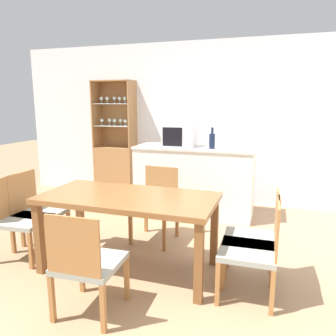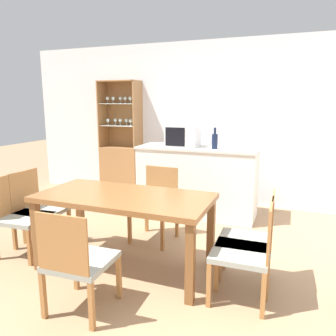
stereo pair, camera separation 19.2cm
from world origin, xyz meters
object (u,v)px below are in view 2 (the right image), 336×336
(dining_table, at_px, (124,204))
(dining_chair_side_left_far, at_px, (38,209))
(microwave, at_px, (183,136))
(dining_chair_side_right_far, at_px, (250,240))
(wine_bottle, at_px, (215,141))
(display_cabinet, at_px, (122,161))
(dining_chair_side_right_near, at_px, (247,251))
(dining_chair_head_far, at_px, (156,205))
(dining_chair_head_near, at_px, (78,261))
(dining_chair_side_left_near, at_px, (21,216))

(dining_table, height_order, dining_chair_side_left_far, dining_chair_side_left_far)
(microwave, bearing_deg, dining_chair_side_right_far, -54.50)
(wine_bottle, bearing_deg, microwave, 167.64)
(display_cabinet, xyz_separation_m, microwave, (1.30, -0.52, 0.55))
(dining_chair_side_right_near, bearing_deg, dining_table, 83.30)
(dining_chair_side_right_near, relative_size, dining_chair_head_far, 1.00)
(display_cabinet, relative_size, wine_bottle, 6.78)
(dining_table, bearing_deg, dining_chair_side_right_far, 5.96)
(dining_chair_side_right_far, height_order, dining_chair_side_right_near, same)
(dining_chair_side_left_far, height_order, dining_chair_head_far, same)
(dining_chair_side_right_far, relative_size, dining_chair_head_far, 1.00)
(display_cabinet, relative_size, dining_chair_side_right_far, 2.31)
(dining_chair_head_near, distance_m, dining_chair_side_right_near, 1.33)
(dining_chair_side_right_near, bearing_deg, wine_bottle, 20.41)
(display_cabinet, xyz_separation_m, dining_table, (1.32, -2.32, 0.07))
(dining_chair_side_left_far, bearing_deg, dining_chair_side_right_far, 89.77)
(dining_chair_side_left_near, xyz_separation_m, dining_chair_side_right_far, (2.36, 0.25, 0.00))
(dining_chair_side_right_far, bearing_deg, dining_table, 93.65)
(dining_chair_side_left_far, distance_m, dining_chair_side_right_far, 2.36)
(dining_table, height_order, dining_chair_head_near, dining_chair_head_near)
(dining_chair_head_far, height_order, microwave, microwave)
(dining_chair_head_near, xyz_separation_m, dining_chair_side_left_near, (-1.18, 0.63, 0.00))
(dining_table, distance_m, microwave, 1.86)
(dining_chair_head_near, xyz_separation_m, wine_bottle, (0.47, 2.44, 0.67))
(display_cabinet, height_order, dining_chair_side_right_near, display_cabinet)
(dining_table, xyz_separation_m, dining_chair_side_left_near, (-1.18, -0.12, -0.23))
(dining_table, height_order, wine_bottle, wine_bottle)
(dining_chair_head_far, relative_size, microwave, 1.90)
(dining_chair_side_left_near, relative_size, wine_bottle, 2.94)
(dining_table, xyz_separation_m, microwave, (-0.02, 1.80, 0.48))
(display_cabinet, relative_size, microwave, 4.38)
(dining_chair_side_left_far, relative_size, wine_bottle, 2.94)
(dining_chair_side_left_far, xyz_separation_m, dining_chair_side_right_near, (2.36, -0.24, 0.00))
(dining_chair_side_right_near, xyz_separation_m, dining_chair_head_far, (-1.18, 0.87, 0.00))
(display_cabinet, height_order, dining_chair_head_far, display_cabinet)
(display_cabinet, bearing_deg, dining_chair_side_left_far, -86.35)
(dining_chair_side_right_far, bearing_deg, dining_chair_side_right_near, 177.70)
(dining_chair_side_left_near, xyz_separation_m, dining_chair_side_left_far, (-0.00, 0.24, 0.00))
(dining_table, xyz_separation_m, dining_chair_side_left_far, (-1.18, 0.12, -0.23))
(dining_chair_head_far, distance_m, microwave, 1.27)
(dining_chair_side_left_near, bearing_deg, dining_chair_side_right_far, 92.15)
(dining_chair_side_left_near, bearing_deg, dining_chair_side_right_near, 86.26)
(dining_chair_side_right_near, xyz_separation_m, wine_bottle, (-0.70, 1.81, 0.67))
(microwave, bearing_deg, dining_table, -89.51)
(dining_chair_side_left_near, height_order, wine_bottle, wine_bottle)
(display_cabinet, height_order, wine_bottle, display_cabinet)
(display_cabinet, height_order, dining_chair_side_left_far, display_cabinet)
(dining_chair_side_right_near, bearing_deg, dining_chair_head_near, 117.30)
(display_cabinet, xyz_separation_m, dining_chair_head_near, (1.32, -3.07, -0.17))
(dining_chair_head_near, height_order, dining_chair_side_left_near, same)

